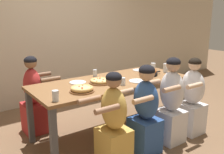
% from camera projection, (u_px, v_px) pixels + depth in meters
% --- Properties ---
extents(ground_plane, '(18.00, 18.00, 0.00)m').
position_uv_depth(ground_plane, '(112.00, 132.00, 3.69)').
color(ground_plane, brown).
rests_on(ground_plane, ground).
extents(restaurant_back_panel, '(10.00, 0.06, 3.20)m').
position_uv_depth(restaurant_back_panel, '(56.00, 19.00, 4.72)').
color(restaurant_back_panel, beige).
rests_on(restaurant_back_panel, ground).
extents(dining_table, '(2.23, 0.90, 0.78)m').
position_uv_depth(dining_table, '(112.00, 86.00, 3.51)').
color(dining_table, brown).
rests_on(dining_table, ground).
extents(pizza_board_main, '(0.31, 0.31, 0.05)m').
position_uv_depth(pizza_board_main, '(101.00, 81.00, 3.36)').
color(pizza_board_main, brown).
rests_on(pizza_board_main, dining_table).
extents(pizza_board_second, '(0.30, 0.30, 0.06)m').
position_uv_depth(pizza_board_second, '(82.00, 89.00, 2.99)').
color(pizza_board_second, brown).
rests_on(pizza_board_second, dining_table).
extents(skillet_bowl, '(0.33, 0.23, 0.13)m').
position_uv_depth(skillet_bowl, '(150.00, 72.00, 3.77)').
color(skillet_bowl, black).
rests_on(skillet_bowl, dining_table).
extents(empty_plate_a, '(0.23, 0.23, 0.02)m').
position_uv_depth(empty_plate_a, '(137.00, 81.00, 3.44)').
color(empty_plate_a, white).
rests_on(empty_plate_a, dining_table).
extents(empty_plate_b, '(0.22, 0.22, 0.02)m').
position_uv_depth(empty_plate_b, '(78.00, 82.00, 3.37)').
color(empty_plate_b, white).
rests_on(empty_plate_b, dining_table).
extents(empty_plate_c, '(0.19, 0.19, 0.02)m').
position_uv_depth(empty_plate_c, '(139.00, 70.00, 4.11)').
color(empty_plate_c, white).
rests_on(empty_plate_c, dining_table).
extents(drinking_glass_a, '(0.07, 0.07, 0.12)m').
position_uv_depth(drinking_glass_a, '(55.00, 96.00, 2.66)').
color(drinking_glass_a, silver).
rests_on(drinking_glass_a, dining_table).
extents(drinking_glass_b, '(0.06, 0.06, 0.10)m').
position_uv_depth(drinking_glass_b, '(95.00, 73.00, 3.71)').
color(drinking_glass_b, silver).
rests_on(drinking_glass_b, dining_table).
extents(drinking_glass_c, '(0.08, 0.08, 0.14)m').
position_uv_depth(drinking_glass_c, '(166.00, 68.00, 3.97)').
color(drinking_glass_c, silver).
rests_on(drinking_glass_c, dining_table).
extents(drinking_glass_d, '(0.08, 0.08, 0.11)m').
position_uv_depth(drinking_glass_d, '(153.00, 67.00, 4.14)').
color(drinking_glass_d, silver).
rests_on(drinking_glass_d, dining_table).
extents(drinking_glass_e, '(0.06, 0.06, 0.10)m').
position_uv_depth(drinking_glass_e, '(123.00, 82.00, 3.26)').
color(drinking_glass_e, silver).
rests_on(drinking_glass_e, dining_table).
extents(diner_near_right, '(0.51, 0.40, 1.11)m').
position_uv_depth(diner_near_right, '(192.00, 100.00, 3.56)').
color(diner_near_right, silver).
rests_on(diner_near_right, ground).
extents(diner_near_midright, '(0.51, 0.40, 1.16)m').
position_uv_depth(diner_near_midright, '(171.00, 105.00, 3.30)').
color(diner_near_midright, silver).
rests_on(diner_near_midright, ground).
extents(diner_near_midleft, '(0.51, 0.40, 1.10)m').
position_uv_depth(diner_near_midleft, '(113.00, 125.00, 2.78)').
color(diner_near_midleft, gold).
rests_on(diner_near_midleft, ground).
extents(diner_near_center, '(0.51, 0.40, 1.12)m').
position_uv_depth(diner_near_center, '(145.00, 113.00, 3.04)').
color(diner_near_center, '#2D5193').
rests_on(diner_near_center, ground).
extents(diner_far_left, '(0.51, 0.40, 1.13)m').
position_uv_depth(diner_far_left, '(34.00, 99.00, 3.58)').
color(diner_far_left, '#B22D2D').
rests_on(diner_far_left, ground).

